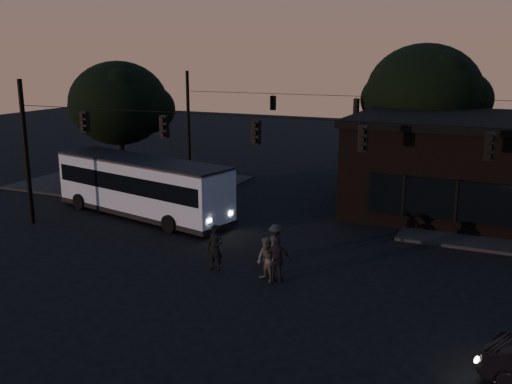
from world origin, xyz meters
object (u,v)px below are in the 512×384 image
at_px(building, 496,167).
at_px(bus, 142,184).
at_px(pedestrian_b, 267,260).
at_px(pedestrian_d, 276,244).
at_px(pedestrian_a, 215,248).
at_px(pedestrian_c, 277,259).

relative_size(building, bus, 1.32).
distance_m(pedestrian_b, pedestrian_d, 1.98).
bearing_deg(pedestrian_d, bus, 9.03).
distance_m(building, pedestrian_a, 17.18).
height_order(pedestrian_b, pedestrian_c, pedestrian_c).
bearing_deg(bus, pedestrian_d, -9.00).
xyz_separation_m(building, pedestrian_d, (-7.98, -12.17, -1.83)).
bearing_deg(pedestrian_c, building, -127.83).
height_order(bus, pedestrian_b, bus).
xyz_separation_m(building, pedestrian_c, (-7.16, -13.98, -1.78)).
bearing_deg(pedestrian_d, pedestrian_b, 132.75).
relative_size(pedestrian_b, pedestrian_c, 0.96).
bearing_deg(bus, building, 38.19).
height_order(pedestrian_a, pedestrian_d, pedestrian_a).
height_order(building, pedestrian_d, building).
xyz_separation_m(bus, pedestrian_a, (7.56, -5.49, -0.83)).
bearing_deg(pedestrian_d, pedestrian_c, 144.91).
bearing_deg(building, pedestrian_a, -125.63).
distance_m(bus, pedestrian_b, 11.50).
height_order(bus, pedestrian_a, bus).
relative_size(pedestrian_c, pedestrian_d, 1.06).
distance_m(building, pedestrian_d, 14.67).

